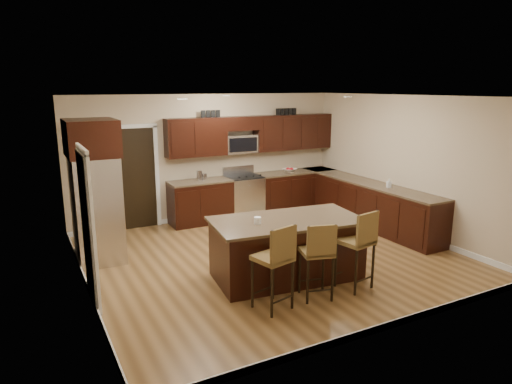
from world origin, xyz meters
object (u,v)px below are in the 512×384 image
range (244,196)px  stool_mid (318,252)px  stool_left (276,258)px  refrigerator (95,190)px  island (287,250)px  stool_right (359,241)px

range → stool_mid: (-0.92, -4.13, 0.21)m
stool_left → refrigerator: refrigerator is taller
range → stool_mid: bearing=-102.6°
island → stool_left: 1.12m
stool_mid → refrigerator: size_ratio=0.47×
stool_mid → refrigerator: bearing=144.4°
stool_mid → stool_right: stool_right is taller
stool_mid → range: bearing=92.6°
range → stool_left: size_ratio=0.96×
range → island: 3.40m
stool_mid → island: bearing=103.6°
range → refrigerator: 3.59m
stool_left → stool_mid: 0.66m
island → refrigerator: bearing=146.3°
stool_left → stool_mid: (0.65, 0.00, -0.04)m
island → stool_right: (0.68, -0.85, 0.30)m
range → refrigerator: size_ratio=0.47×
range → stool_right: 4.15m
refrigerator → stool_mid: bearing=-50.8°
stool_left → stool_right: size_ratio=0.99×
range → stool_mid: 4.23m
island → stool_mid: (-0.02, -0.84, 0.25)m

